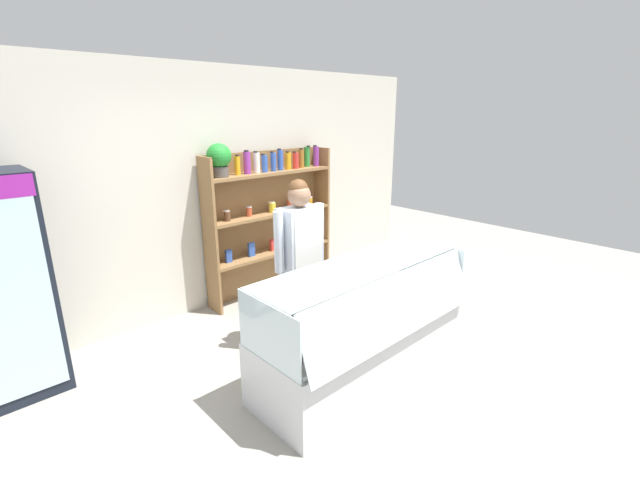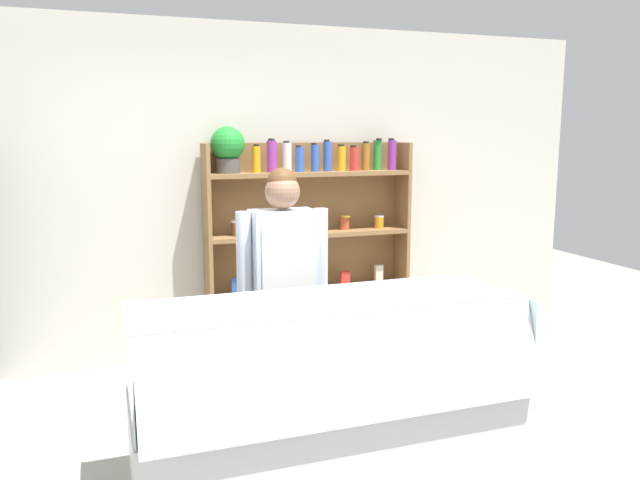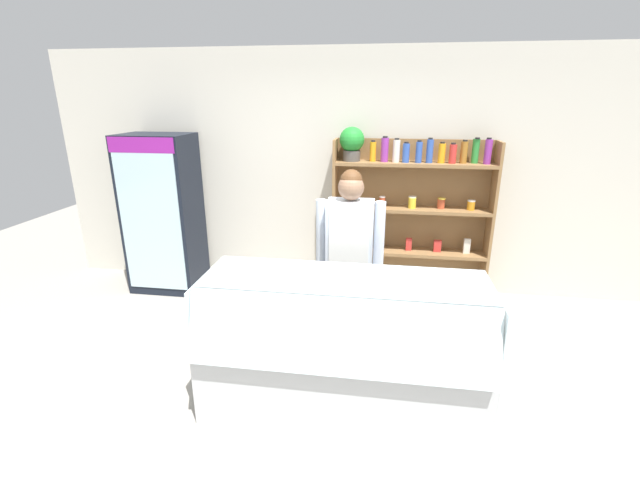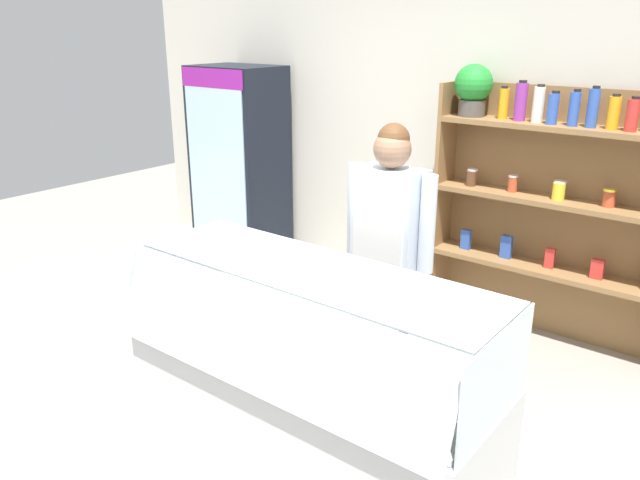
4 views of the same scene
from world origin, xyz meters
name	(u,v)px [view 2 (image 2 of 4)]	position (x,y,z in m)	size (l,w,h in m)	color
back_wall	(208,194)	(0.00, 2.20, 1.35)	(6.80, 0.10, 2.70)	beige
shelving_unit	(300,226)	(0.72, 2.00, 1.08)	(1.71, 0.29, 1.89)	olive
deli_display_case	(330,431)	(0.24, -0.02, 0.31)	(1.98, 0.79, 1.01)	silver
shop_clerk	(283,277)	(0.22, 0.76, 0.96)	(0.58, 0.25, 1.63)	#2D2D38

